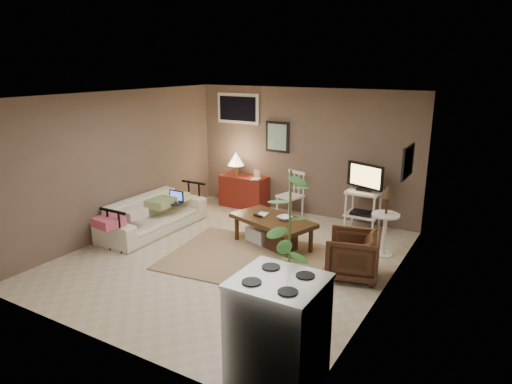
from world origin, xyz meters
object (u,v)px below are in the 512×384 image
Objects in this scene: coffee_table at (272,230)px; stove at (278,330)px; red_console at (243,188)px; armchair at (353,253)px; tv_stand at (364,196)px; potted_plant at (290,240)px; sofa at (153,209)px; side_table at (386,213)px; spindle_chair at (291,196)px.

stove is at bearing -60.65° from coffee_table.
red_console is 1.60× the size of armchair.
tv_stand is 0.68× the size of potted_plant.
stove is at bearing -122.55° from sofa.
side_table is 1.01m from armchair.
coffee_table is at bearing -160.98° from side_table.
side_table is at bearing -24.08° from spindle_chair.
potted_plant is (3.25, -1.29, 0.54)m from sofa.
side_table is at bearing -17.95° from red_console.
spindle_chair reaches higher than armchair.
red_console is 3.56m from armchair.
sofa is at bearing -106.89° from red_console.
side_table is at bearing -55.16° from tv_stand.
red_console is at bearing 133.93° from coffee_table.
sofa is at bearing -165.48° from side_table.
stove reaches higher than sofa.
potted_plant is at bearing -64.20° from spindle_chair.
side_table is at bearing 155.89° from armchair.
armchair is at bearing 92.38° from stove.
potted_plant is (-0.32, -1.31, 0.59)m from armchair.
armchair is at bearing -44.98° from spindle_chair.
sofa is 2.31× the size of spindle_chair.
sofa is 4.35m from stove.
sofa is 1.84× the size of side_table.
spindle_chair is 0.73× the size of tv_stand.
sofa reaches higher than armchair.
side_table is (2.02, -0.90, 0.27)m from spindle_chair.
red_console is 1.26× the size of spindle_chair.
stove reaches higher than coffee_table.
sofa is at bearing -103.39° from armchair.
potted_plant reaches higher than red_console.
coffee_table is 1.69× the size of spindle_chair.
red_console is at bearing 125.31° from stove.
armchair is at bearing -33.43° from red_console.
potted_plant is (0.13, -3.15, 0.30)m from tv_stand.
side_table is (3.74, 0.97, 0.29)m from sofa.
sofa is 3.54m from potted_plant.
spindle_chair is 0.80× the size of side_table.
coffee_table is at bearing -46.07° from red_console.
potted_plant is (1.13, -1.70, 0.65)m from coffee_table.
tv_stand reaches higher than stove.
red_console is at bearing 174.09° from spindle_chair.
stove is (3.67, -2.34, 0.11)m from sofa.
spindle_chair is at bearing 115.80° from potted_plant.
red_console is at bearing -16.89° from sofa.
stove reaches higher than spindle_chair.
tv_stand is at bearing 55.40° from coffee_table.
red_console is (0.60, 1.99, -0.01)m from sofa.
tv_stand reaches higher than side_table.
spindle_chair is at bearing -42.71° from sofa.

